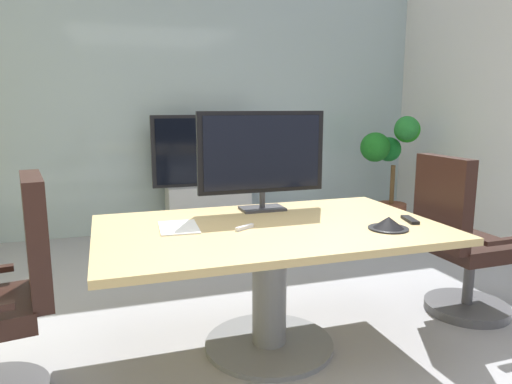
% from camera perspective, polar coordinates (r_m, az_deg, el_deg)
% --- Properties ---
extents(ground_plane, '(7.02, 7.02, 0.00)m').
position_cam_1_polar(ground_plane, '(2.83, 1.34, -19.32)').
color(ground_plane, '#99999E').
extents(wall_back_glass_partition, '(5.87, 0.10, 2.99)m').
position_cam_1_polar(wall_back_glass_partition, '(5.39, -9.47, 11.25)').
color(wall_back_glass_partition, '#9EB2B7').
rests_on(wall_back_glass_partition, ground).
extents(conference_table, '(1.92, 1.16, 0.74)m').
position_cam_1_polar(conference_table, '(2.71, 1.65, -7.95)').
color(conference_table, tan).
rests_on(conference_table, ground).
extents(office_chair_left, '(0.63, 0.61, 1.09)m').
position_cam_1_polar(office_chair_left, '(2.57, -28.54, -12.60)').
color(office_chair_left, '#4C4C51').
rests_on(office_chair_left, ground).
extents(office_chair_right, '(0.60, 0.58, 1.09)m').
position_cam_1_polar(office_chair_right, '(3.45, 23.57, -6.43)').
color(office_chair_right, '#4C4C51').
rests_on(office_chair_right, ground).
extents(tv_monitor, '(0.84, 0.18, 0.64)m').
position_cam_1_polar(tv_monitor, '(3.01, 0.74, 4.55)').
color(tv_monitor, '#333338').
rests_on(tv_monitor, conference_table).
extents(wall_display_unit, '(1.20, 0.36, 1.31)m').
position_cam_1_polar(wall_display_unit, '(5.18, -5.83, -0.32)').
color(wall_display_unit, '#B7BABC').
rests_on(wall_display_unit, ground).
extents(potted_plant, '(0.67, 0.60, 1.30)m').
position_cam_1_polar(potted_plant, '(5.53, 16.12, 3.72)').
color(potted_plant, brown).
rests_on(potted_plant, ground).
extents(conference_phone, '(0.22, 0.22, 0.07)m').
position_cam_1_polar(conference_phone, '(2.68, 15.83, -3.73)').
color(conference_phone, black).
rests_on(conference_phone, conference_table).
extents(remote_control, '(0.09, 0.18, 0.02)m').
position_cam_1_polar(remote_control, '(2.90, 18.23, -3.22)').
color(remote_control, black).
rests_on(remote_control, conference_table).
extents(whiteboard_marker, '(0.12, 0.08, 0.02)m').
position_cam_1_polar(whiteboard_marker, '(2.58, -1.38, -4.32)').
color(whiteboard_marker, silver).
rests_on(whiteboard_marker, conference_table).
extents(paper_notepad, '(0.23, 0.31, 0.01)m').
position_cam_1_polar(paper_notepad, '(2.64, -9.39, -4.27)').
color(paper_notepad, white).
rests_on(paper_notepad, conference_table).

